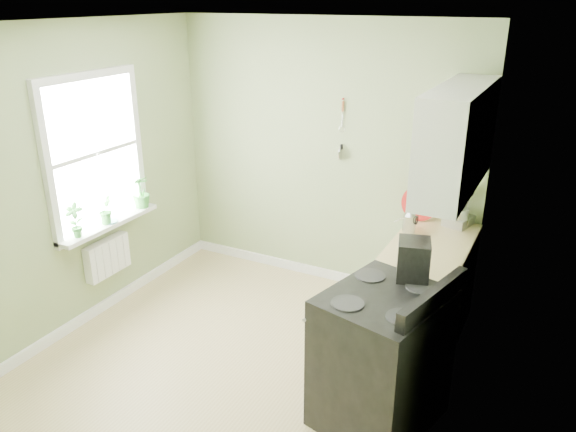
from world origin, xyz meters
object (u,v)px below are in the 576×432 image
at_px(kettle, 409,221).
at_px(stand_mixer, 462,206).
at_px(coffee_maker, 412,267).
at_px(stove, 381,358).

bearing_deg(kettle, stand_mixer, 48.90).
height_order(stand_mixer, coffee_maker, stand_mixer).
bearing_deg(stove, kettle, 99.55).
relative_size(stand_mixer, coffee_maker, 1.08).
xyz_separation_m(stove, coffee_maker, (0.08, 0.33, 0.58)).
bearing_deg(kettle, stove, -80.45).
relative_size(stove, kettle, 5.66).
xyz_separation_m(stand_mixer, coffee_maker, (-0.05, -1.44, 0.01)).
bearing_deg(stand_mixer, coffee_maker, -92.16).
height_order(stove, coffee_maker, coffee_maker).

